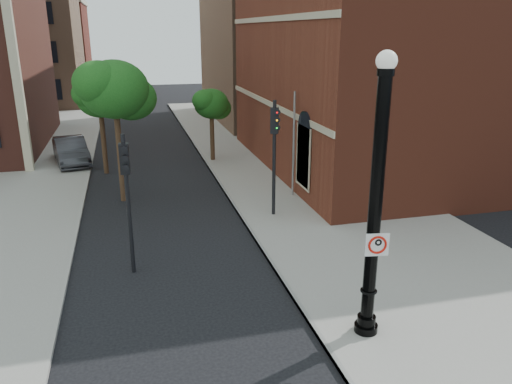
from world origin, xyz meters
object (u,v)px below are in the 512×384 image
object	(u,v)px
lamppost	(374,216)
parked_car	(71,151)
traffic_signal_right	(275,140)
no_parking_sign	(377,245)
traffic_signal_left	(126,182)

from	to	relation	value
lamppost	parked_car	distance (m)	20.66
lamppost	traffic_signal_right	distance (m)	8.22
no_parking_sign	parked_car	distance (m)	20.77
no_parking_sign	traffic_signal_right	xyz separation A→B (m)	(0.11, 8.39, 0.63)
no_parking_sign	traffic_signal_right	size ratio (longest dim) A/B	0.12
parked_car	traffic_signal_left	xyz separation A→B (m)	(2.94, -14.03, 2.13)
lamppost	traffic_signal_right	world-z (taller)	lamppost
no_parking_sign	parked_car	world-z (taller)	no_parking_sign
parked_car	traffic_signal_left	distance (m)	14.49
lamppost	traffic_signal_left	bearing A→B (deg)	137.96
no_parking_sign	parked_car	size ratio (longest dim) A/B	0.12
no_parking_sign	parked_car	xyz separation A→B (m)	(-8.27, 18.97, -1.71)
no_parking_sign	traffic_signal_left	bearing A→B (deg)	146.67
parked_car	traffic_signal_left	world-z (taller)	traffic_signal_left
lamppost	no_parking_sign	size ratio (longest dim) A/B	12.22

